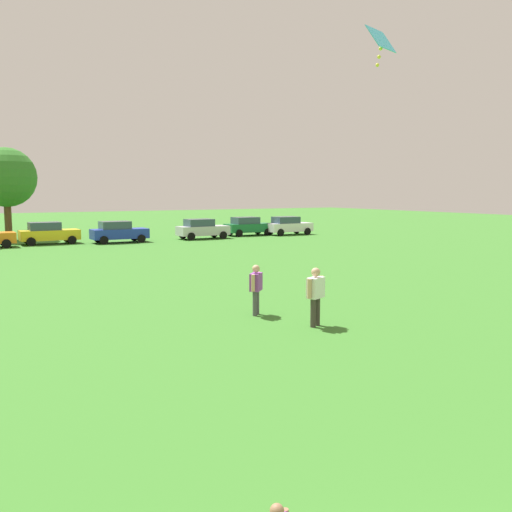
{
  "coord_description": "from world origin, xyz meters",
  "views": [
    {
      "loc": [
        -4.31,
        -1.13,
        4.02
      ],
      "look_at": [
        1.86,
        9.74,
        2.56
      ],
      "focal_mm": 39.19,
      "sensor_mm": 36.0,
      "label": 1
    }
  ],
  "objects_px": {
    "bystander_near_trees": "(256,285)",
    "parked_car_white_6": "(288,225)",
    "parked_car_blue_3": "(118,232)",
    "tree_far_right": "(6,178)",
    "parked_car_yellow_2": "(48,233)",
    "parked_car_silver_4": "(202,229)",
    "parked_car_green_5": "(248,226)",
    "adult_bystander": "(315,292)",
    "kite": "(381,42)"
  },
  "relations": [
    {
      "from": "adult_bystander",
      "to": "parked_car_yellow_2",
      "type": "relative_size",
      "value": 0.41
    },
    {
      "from": "adult_bystander",
      "to": "parked_car_green_5",
      "type": "height_order",
      "value": "adult_bystander"
    },
    {
      "from": "bystander_near_trees",
      "to": "kite",
      "type": "relative_size",
      "value": 1.52
    },
    {
      "from": "parked_car_silver_4",
      "to": "parked_car_white_6",
      "type": "relative_size",
      "value": 1.0
    },
    {
      "from": "parked_car_yellow_2",
      "to": "parked_car_blue_3",
      "type": "relative_size",
      "value": 1.0
    },
    {
      "from": "kite",
      "to": "parked_car_green_5",
      "type": "relative_size",
      "value": 0.25
    },
    {
      "from": "parked_car_yellow_2",
      "to": "parked_car_green_5",
      "type": "bearing_deg",
      "value": -0.52
    },
    {
      "from": "adult_bystander",
      "to": "parked_car_green_5",
      "type": "xyz_separation_m",
      "value": [
        14.79,
        31.12,
        -0.19
      ]
    },
    {
      "from": "parked_car_blue_3",
      "to": "tree_far_right",
      "type": "height_order",
      "value": "tree_far_right"
    },
    {
      "from": "kite",
      "to": "parked_car_green_5",
      "type": "distance_m",
      "value": 36.03
    },
    {
      "from": "parked_car_blue_3",
      "to": "parked_car_white_6",
      "type": "height_order",
      "value": "same"
    },
    {
      "from": "parked_car_silver_4",
      "to": "parked_car_green_5",
      "type": "bearing_deg",
      "value": 13.9
    },
    {
      "from": "parked_car_silver_4",
      "to": "parked_car_yellow_2",
      "type": "bearing_deg",
      "value": 173.29
    },
    {
      "from": "kite",
      "to": "parked_car_yellow_2",
      "type": "bearing_deg",
      "value": 96.07
    },
    {
      "from": "bystander_near_trees",
      "to": "parked_car_yellow_2",
      "type": "relative_size",
      "value": 0.38
    },
    {
      "from": "bystander_near_trees",
      "to": "parked_car_green_5",
      "type": "distance_m",
      "value": 32.84
    },
    {
      "from": "parked_car_green_5",
      "to": "parked_car_silver_4",
      "type": "bearing_deg",
      "value": -166.1
    },
    {
      "from": "parked_car_blue_3",
      "to": "parked_car_silver_4",
      "type": "distance_m",
      "value": 7.13
    },
    {
      "from": "kite",
      "to": "parked_car_silver_4",
      "type": "height_order",
      "value": "kite"
    },
    {
      "from": "bystander_near_trees",
      "to": "tree_far_right",
      "type": "bearing_deg",
      "value": 51.61
    },
    {
      "from": "parked_car_green_5",
      "to": "parked_car_white_6",
      "type": "distance_m",
      "value": 3.8
    },
    {
      "from": "parked_car_yellow_2",
      "to": "adult_bystander",
      "type": "bearing_deg",
      "value": -85.53
    },
    {
      "from": "parked_car_silver_4",
      "to": "parked_car_white_6",
      "type": "height_order",
      "value": "same"
    },
    {
      "from": "parked_car_green_5",
      "to": "parked_car_white_6",
      "type": "relative_size",
      "value": 1.0
    },
    {
      "from": "adult_bystander",
      "to": "parked_car_white_6",
      "type": "distance_m",
      "value": 35.2
    },
    {
      "from": "parked_car_green_5",
      "to": "parked_car_white_6",
      "type": "height_order",
      "value": "same"
    },
    {
      "from": "bystander_near_trees",
      "to": "tree_far_right",
      "type": "xyz_separation_m",
      "value": [
        -3.88,
        34.55,
        4.13
      ]
    },
    {
      "from": "adult_bystander",
      "to": "kite",
      "type": "relative_size",
      "value": 1.63
    },
    {
      "from": "parked_car_silver_4",
      "to": "parked_car_white_6",
      "type": "xyz_separation_m",
      "value": [
        8.75,
        0.15,
        0.0
      ]
    },
    {
      "from": "parked_car_blue_3",
      "to": "tree_far_right",
      "type": "relative_size",
      "value": 0.57
    },
    {
      "from": "bystander_near_trees",
      "to": "parked_car_green_5",
      "type": "xyz_separation_m",
      "value": [
        15.57,
        28.92,
        -0.12
      ]
    },
    {
      "from": "parked_car_silver_4",
      "to": "tree_far_right",
      "type": "bearing_deg",
      "value": 154.31
    },
    {
      "from": "parked_car_blue_3",
      "to": "parked_car_white_6",
      "type": "xyz_separation_m",
      "value": [
        15.88,
        0.15,
        0.0
      ]
    },
    {
      "from": "parked_car_yellow_2",
      "to": "parked_car_silver_4",
      "type": "height_order",
      "value": "same"
    },
    {
      "from": "adult_bystander",
      "to": "parked_car_white_6",
      "type": "relative_size",
      "value": 0.41
    },
    {
      "from": "adult_bystander",
      "to": "kite",
      "type": "distance_m",
      "value": 7.18
    },
    {
      "from": "parked_car_silver_4",
      "to": "parked_car_green_5",
      "type": "height_order",
      "value": "same"
    },
    {
      "from": "parked_car_green_5",
      "to": "adult_bystander",
      "type": "bearing_deg",
      "value": -115.42
    },
    {
      "from": "parked_car_yellow_2",
      "to": "parked_car_silver_4",
      "type": "relative_size",
      "value": 1.0
    },
    {
      "from": "kite",
      "to": "tree_far_right",
      "type": "distance_m",
      "value": 38.69
    },
    {
      "from": "kite",
      "to": "parked_car_silver_4",
      "type": "relative_size",
      "value": 0.25
    },
    {
      "from": "adult_bystander",
      "to": "bystander_near_trees",
      "type": "bearing_deg",
      "value": 84.95
    },
    {
      "from": "adult_bystander",
      "to": "tree_far_right",
      "type": "bearing_deg",
      "value": 72.5
    },
    {
      "from": "bystander_near_trees",
      "to": "parked_car_yellow_2",
      "type": "bearing_deg",
      "value": 48.46
    },
    {
      "from": "parked_car_yellow_2",
      "to": "parked_car_white_6",
      "type": "distance_m",
      "value": 20.9
    },
    {
      "from": "tree_far_right",
      "to": "parked_car_white_6",
      "type": "bearing_deg",
      "value": -16.28
    },
    {
      "from": "parked_car_yellow_2",
      "to": "parked_car_green_5",
      "type": "xyz_separation_m",
      "value": [
        17.23,
        -0.16,
        0.0
      ]
    },
    {
      "from": "bystander_near_trees",
      "to": "parked_car_white_6",
      "type": "height_order",
      "value": "parked_car_white_6"
    },
    {
      "from": "adult_bystander",
      "to": "parked_car_silver_4",
      "type": "height_order",
      "value": "adult_bystander"
    },
    {
      "from": "bystander_near_trees",
      "to": "tree_far_right",
      "type": "relative_size",
      "value": 0.22
    }
  ]
}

